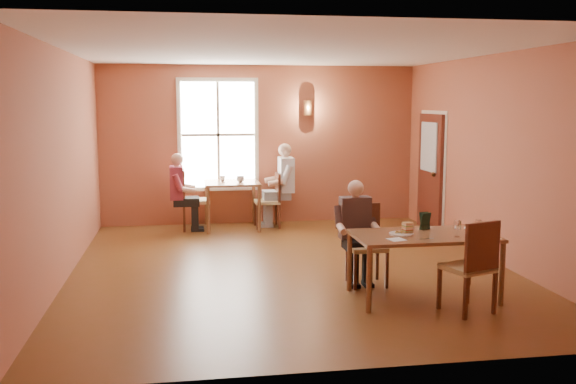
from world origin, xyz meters
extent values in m
cube|color=brown|center=(0.00, 0.00, 0.00)|extent=(6.00, 7.00, 0.01)
cube|color=brown|center=(0.00, 3.50, 1.50)|extent=(6.00, 0.04, 3.00)
cube|color=brown|center=(0.00, -3.50, 1.50)|extent=(6.00, 0.04, 3.00)
cube|color=brown|center=(-3.00, 0.00, 1.50)|extent=(0.04, 7.00, 3.00)
cube|color=brown|center=(3.00, 0.00, 1.50)|extent=(0.04, 7.00, 3.00)
cube|color=white|center=(0.00, 0.00, 3.00)|extent=(6.00, 7.00, 0.04)
cube|color=white|center=(-0.80, 3.45, 1.70)|extent=(1.36, 0.10, 1.96)
cube|color=maroon|center=(2.94, 2.30, 1.05)|extent=(0.12, 1.04, 2.10)
cylinder|color=brown|center=(0.90, 3.40, 2.20)|extent=(0.16, 0.16, 0.28)
cylinder|color=white|center=(1.05, -1.61, 0.79)|extent=(0.32, 0.32, 0.04)
cube|color=tan|center=(1.13, -1.59, 0.83)|extent=(0.12, 0.11, 0.12)
cube|color=black|center=(1.44, -1.36, 0.88)|extent=(0.14, 0.10, 0.22)
cube|color=white|center=(1.24, -1.89, 0.77)|extent=(0.22, 0.04, 0.00)
cube|color=white|center=(0.91, -1.87, 0.78)|extent=(0.21, 0.21, 0.01)
cylinder|color=white|center=(2.02, -1.41, 0.78)|extent=(0.21, 0.21, 0.01)
cube|color=black|center=(1.86, -1.96, 0.78)|extent=(0.13, 0.13, 0.02)
imported|color=silver|center=(-0.44, 2.89, 0.92)|extent=(0.17, 0.17, 0.11)
imported|color=white|center=(-0.75, 3.09, 0.92)|extent=(0.11, 0.11, 0.10)
camera|label=1|loc=(-1.44, -8.66, 2.32)|focal=40.00mm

